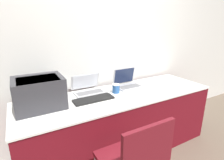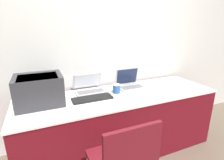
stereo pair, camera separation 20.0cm
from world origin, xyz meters
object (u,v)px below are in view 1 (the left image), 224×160
laptop_right (127,83)px  coffee_cup (116,88)px  printer (39,92)px  external_keyboard (94,99)px  laptop_left (88,88)px

laptop_right → coffee_cup: 0.27m
coffee_cup → printer: bearing=178.4°
printer → external_keyboard: size_ratio=1.03×
printer → laptop_right: bearing=5.0°
printer → coffee_cup: printer is taller
laptop_left → external_keyboard: laptop_left is taller
external_keyboard → printer: bearing=169.7°
laptop_right → printer: bearing=-175.0°
printer → coffee_cup: bearing=-1.6°
laptop_left → external_keyboard: size_ratio=0.80×
printer → laptop_right: (1.10, 0.10, -0.11)m
laptop_left → laptop_right: laptop_right is taller
laptop_left → laptop_right: (0.53, -0.06, 0.00)m
laptop_left → coffee_cup: laptop_left is taller
laptop_left → laptop_right: 0.54m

